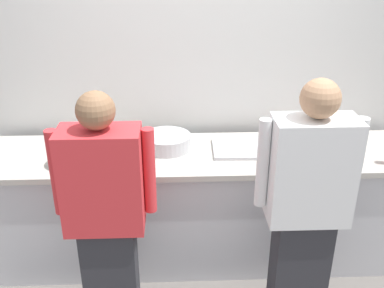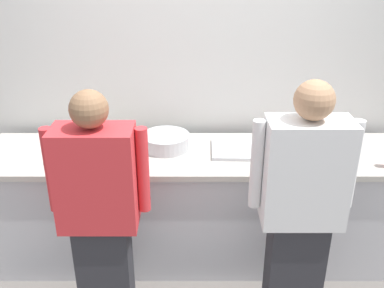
{
  "view_description": "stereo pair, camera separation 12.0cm",
  "coord_description": "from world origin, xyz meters",
  "px_view_note": "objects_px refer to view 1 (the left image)",
  "views": [
    {
      "loc": [
        -0.15,
        -2.43,
        2.25
      ],
      "look_at": [
        -0.04,
        0.36,
        0.96
      ],
      "focal_mm": 41.05,
      "sensor_mm": 36.0,
      "label": 1
    },
    {
      "loc": [
        -0.03,
        -2.43,
        2.25
      ],
      "look_at": [
        -0.04,
        0.36,
        0.96
      ],
      "focal_mm": 41.05,
      "sensor_mm": 36.0,
      "label": 2
    }
  ],
  "objects_px": {
    "plate_stack_front": "(123,152)",
    "deli_cup": "(291,154)",
    "chef_center": "(306,207)",
    "plate_stack_rear": "(67,158)",
    "squeeze_bottle_primary": "(319,138)",
    "ramekin_green_sauce": "(319,141)",
    "squeeze_bottle_secondary": "(105,137)",
    "ramekin_red_sauce": "(91,149)",
    "mixing_bowl_steel": "(167,142)",
    "chef_near_left": "(106,215)",
    "sheet_tray": "(245,148)"
  },
  "relations": [
    {
      "from": "chef_near_left",
      "to": "squeeze_bottle_primary",
      "type": "height_order",
      "value": "chef_near_left"
    },
    {
      "from": "squeeze_bottle_secondary",
      "to": "ramekin_green_sauce",
      "type": "distance_m",
      "value": 1.58
    },
    {
      "from": "squeeze_bottle_secondary",
      "to": "ramekin_red_sauce",
      "type": "xyz_separation_m",
      "value": [
        -0.1,
        -0.07,
        -0.06
      ]
    },
    {
      "from": "mixing_bowl_steel",
      "to": "ramekin_green_sauce",
      "type": "bearing_deg",
      "value": 2.32
    },
    {
      "from": "squeeze_bottle_primary",
      "to": "mixing_bowl_steel",
      "type": "bearing_deg",
      "value": 176.26
    },
    {
      "from": "plate_stack_rear",
      "to": "deli_cup",
      "type": "bearing_deg",
      "value": 0.77
    },
    {
      "from": "squeeze_bottle_primary",
      "to": "ramekin_red_sauce",
      "type": "distance_m",
      "value": 1.63
    },
    {
      "from": "chef_near_left",
      "to": "ramekin_red_sauce",
      "type": "relative_size",
      "value": 14.41
    },
    {
      "from": "chef_center",
      "to": "squeeze_bottle_primary",
      "type": "relative_size",
      "value": 7.99
    },
    {
      "from": "plate_stack_rear",
      "to": "squeeze_bottle_primary",
      "type": "height_order",
      "value": "squeeze_bottle_primary"
    },
    {
      "from": "chef_near_left",
      "to": "ramekin_green_sauce",
      "type": "relative_size",
      "value": 15.54
    },
    {
      "from": "squeeze_bottle_primary",
      "to": "ramekin_green_sauce",
      "type": "distance_m",
      "value": 0.15
    },
    {
      "from": "chef_center",
      "to": "plate_stack_front",
      "type": "height_order",
      "value": "chef_center"
    },
    {
      "from": "plate_stack_front",
      "to": "deli_cup",
      "type": "distance_m",
      "value": 1.16
    },
    {
      "from": "squeeze_bottle_secondary",
      "to": "mixing_bowl_steel",
      "type": "bearing_deg",
      "value": -3.99
    },
    {
      "from": "chef_near_left",
      "to": "plate_stack_front",
      "type": "height_order",
      "value": "chef_near_left"
    },
    {
      "from": "mixing_bowl_steel",
      "to": "squeeze_bottle_primary",
      "type": "distance_m",
      "value": 1.09
    },
    {
      "from": "ramekin_green_sauce",
      "to": "chef_center",
      "type": "bearing_deg",
      "value": -111.19
    },
    {
      "from": "mixing_bowl_steel",
      "to": "sheet_tray",
      "type": "xyz_separation_m",
      "value": [
        0.56,
        -0.05,
        -0.04
      ]
    },
    {
      "from": "mixing_bowl_steel",
      "to": "ramekin_red_sauce",
      "type": "relative_size",
      "value": 3.19
    },
    {
      "from": "plate_stack_front",
      "to": "squeeze_bottle_secondary",
      "type": "distance_m",
      "value": 0.22
    },
    {
      "from": "squeeze_bottle_primary",
      "to": "plate_stack_rear",
      "type": "bearing_deg",
      "value": -174.94
    },
    {
      "from": "chef_near_left",
      "to": "deli_cup",
      "type": "height_order",
      "value": "chef_near_left"
    },
    {
      "from": "sheet_tray",
      "to": "deli_cup",
      "type": "xyz_separation_m",
      "value": [
        0.29,
        -0.15,
        0.03
      ]
    },
    {
      "from": "plate_stack_rear",
      "to": "sheet_tray",
      "type": "distance_m",
      "value": 1.24
    },
    {
      "from": "squeeze_bottle_secondary",
      "to": "ramekin_red_sauce",
      "type": "height_order",
      "value": "squeeze_bottle_secondary"
    },
    {
      "from": "chef_near_left",
      "to": "plate_stack_rear",
      "type": "distance_m",
      "value": 0.64
    },
    {
      "from": "plate_stack_rear",
      "to": "sheet_tray",
      "type": "bearing_deg",
      "value": 8.04
    },
    {
      "from": "chef_center",
      "to": "plate_stack_rear",
      "type": "xyz_separation_m",
      "value": [
        -1.48,
        0.54,
        0.08
      ]
    },
    {
      "from": "chef_center",
      "to": "ramekin_red_sauce",
      "type": "distance_m",
      "value": 1.54
    },
    {
      "from": "chef_near_left",
      "to": "plate_stack_rear",
      "type": "height_order",
      "value": "chef_near_left"
    },
    {
      "from": "chef_center",
      "to": "plate_stack_rear",
      "type": "relative_size",
      "value": 7.03
    },
    {
      "from": "chef_center",
      "to": "ramekin_green_sauce",
      "type": "xyz_separation_m",
      "value": [
        0.32,
        0.81,
        0.05
      ]
    },
    {
      "from": "mixing_bowl_steel",
      "to": "ramekin_red_sauce",
      "type": "height_order",
      "value": "mixing_bowl_steel"
    },
    {
      "from": "chef_center",
      "to": "deli_cup",
      "type": "xyz_separation_m",
      "value": [
        0.04,
        0.56,
        0.07
      ]
    },
    {
      "from": "squeeze_bottle_secondary",
      "to": "deli_cup",
      "type": "height_order",
      "value": "squeeze_bottle_secondary"
    },
    {
      "from": "ramekin_red_sauce",
      "to": "deli_cup",
      "type": "xyz_separation_m",
      "value": [
        1.4,
        -0.17,
        0.02
      ]
    },
    {
      "from": "squeeze_bottle_secondary",
      "to": "chef_near_left",
      "type": "bearing_deg",
      "value": -82.27
    },
    {
      "from": "ramekin_green_sauce",
      "to": "deli_cup",
      "type": "bearing_deg",
      "value": -137.3
    },
    {
      "from": "chef_center",
      "to": "ramekin_red_sauce",
      "type": "relative_size",
      "value": 14.9
    },
    {
      "from": "plate_stack_front",
      "to": "ramekin_green_sauce",
      "type": "distance_m",
      "value": 1.44
    },
    {
      "from": "chef_center",
      "to": "mixing_bowl_steel",
      "type": "relative_size",
      "value": 4.67
    },
    {
      "from": "mixing_bowl_steel",
      "to": "squeeze_bottle_secondary",
      "type": "distance_m",
      "value": 0.45
    },
    {
      "from": "deli_cup",
      "to": "mixing_bowl_steel",
      "type": "bearing_deg",
      "value": 166.49
    },
    {
      "from": "plate_stack_rear",
      "to": "plate_stack_front",
      "type": "bearing_deg",
      "value": 15.31
    },
    {
      "from": "plate_stack_front",
      "to": "squeeze_bottle_primary",
      "type": "distance_m",
      "value": 1.39
    },
    {
      "from": "ramekin_green_sauce",
      "to": "deli_cup",
      "type": "distance_m",
      "value": 0.37
    },
    {
      "from": "plate_stack_front",
      "to": "squeeze_bottle_secondary",
      "type": "height_order",
      "value": "squeeze_bottle_secondary"
    },
    {
      "from": "plate_stack_rear",
      "to": "squeeze_bottle_secondary",
      "type": "height_order",
      "value": "squeeze_bottle_secondary"
    },
    {
      "from": "squeeze_bottle_secondary",
      "to": "deli_cup",
      "type": "relative_size",
      "value": 1.99
    }
  ]
}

